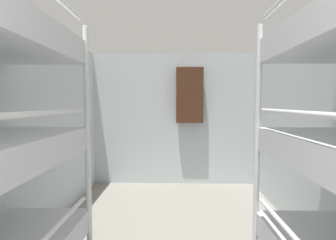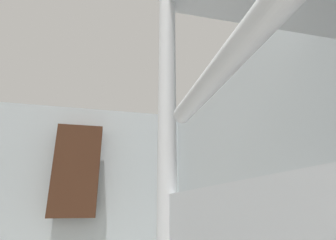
{
  "view_description": "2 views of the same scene",
  "coord_description": "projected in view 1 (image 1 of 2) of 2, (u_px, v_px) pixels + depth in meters",
  "views": [
    {
      "loc": [
        0.02,
        0.36,
        1.38
      ],
      "look_at": [
        -0.06,
        3.57,
        1.17
      ],
      "focal_mm": 28.0,
      "sensor_mm": 36.0,
      "label": 1
    },
    {
      "loc": [
        0.55,
        1.88,
        1.16
      ],
      "look_at": [
        0.81,
        2.98,
        1.53
      ],
      "focal_mm": 28.0,
      "sensor_mm": 36.0,
      "label": 2
    }
  ],
  "objects": [
    {
      "name": "wall_back",
      "position": [
        173.0,
        119.0,
        4.45
      ],
      "size": [
        2.82,
        0.06,
        2.21
      ],
      "color": "silver",
      "rests_on": "ground_plane"
    },
    {
      "name": "hanging_coat",
      "position": [
        190.0,
        95.0,
        4.27
      ],
      "size": [
        0.44,
        0.12,
        0.9
      ],
      "color": "#472819"
    }
  ]
}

